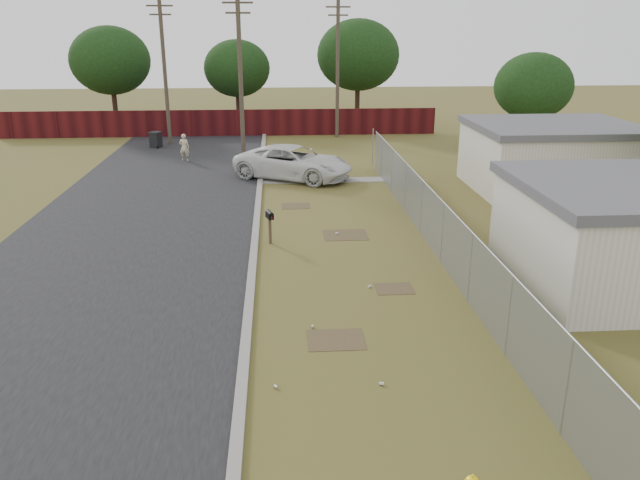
{
  "coord_description": "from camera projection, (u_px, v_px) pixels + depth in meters",
  "views": [
    {
      "loc": [
        -2.14,
        -18.61,
        7.34
      ],
      "look_at": [
        -0.89,
        -0.65,
        1.1
      ],
      "focal_mm": 35.0,
      "sensor_mm": 36.0,
      "label": 1
    }
  ],
  "objects": [
    {
      "name": "horizon_trees",
      "position": [
        321.0,
        68.0,
        40.82
      ],
      "size": [
        33.32,
        31.94,
        7.78
      ],
      "color": "#382419",
      "rests_on": "ground"
    },
    {
      "name": "ground",
      "position": [
        346.0,
        265.0,
        20.08
      ],
      "size": [
        120.0,
        120.0,
        0.0
      ],
      "primitive_type": "plane",
      "color": "brown",
      "rests_on": "ground"
    },
    {
      "name": "trash_bin",
      "position": [
        156.0,
        140.0,
        39.02
      ],
      "size": [
        0.85,
        0.91,
        0.99
      ],
      "color": "black",
      "rests_on": "ground"
    },
    {
      "name": "privacy_fence",
      "position": [
        220.0,
        123.0,
        42.96
      ],
      "size": [
        30.0,
        0.12,
        1.8
      ],
      "primitive_type": "cube",
      "color": "#440E10",
      "rests_on": "ground"
    },
    {
      "name": "street",
      "position": [
        172.0,
        201.0,
        27.22
      ],
      "size": [
        15.1,
        60.0,
        0.12
      ],
      "color": "black",
      "rests_on": "ground"
    },
    {
      "name": "mailbox",
      "position": [
        270.0,
        218.0,
        21.74
      ],
      "size": [
        0.31,
        0.52,
        1.2
      ],
      "color": "#4F412D",
      "rests_on": "ground"
    },
    {
      "name": "pedestrian",
      "position": [
        184.0,
        148.0,
        35.07
      ],
      "size": [
        0.6,
        0.43,
        1.55
      ],
      "primitive_type": "imported",
      "rotation": [
        0.0,
        0.0,
        3.03
      ],
      "color": "beige",
      "rests_on": "ground"
    },
    {
      "name": "utility_poles",
      "position": [
        250.0,
        70.0,
        37.78
      ],
      "size": [
        12.6,
        8.24,
        9.0
      ],
      "color": "#4C4232",
      "rests_on": "ground"
    },
    {
      "name": "pickup_truck",
      "position": [
        294.0,
        163.0,
        31.07
      ],
      "size": [
        6.47,
        5.2,
        1.64
      ],
      "primitive_type": "imported",
      "rotation": [
        0.0,
        0.0,
        1.07
      ],
      "color": "silver",
      "rests_on": "ground"
    },
    {
      "name": "scattered_litter",
      "position": [
        337.0,
        311.0,
        16.77
      ],
      "size": [
        2.87,
        10.28,
        0.07
      ],
      "color": "beige",
      "rests_on": "ground"
    },
    {
      "name": "chainlink_fence",
      "position": [
        435.0,
        229.0,
        20.99
      ],
      "size": [
        0.1,
        27.06,
        2.02
      ],
      "color": "#92949A",
      "rests_on": "ground"
    },
    {
      "name": "houses",
      "position": [
        597.0,
        189.0,
        23.16
      ],
      "size": [
        9.3,
        17.24,
        3.1
      ],
      "color": "beige",
      "rests_on": "ground"
    }
  ]
}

